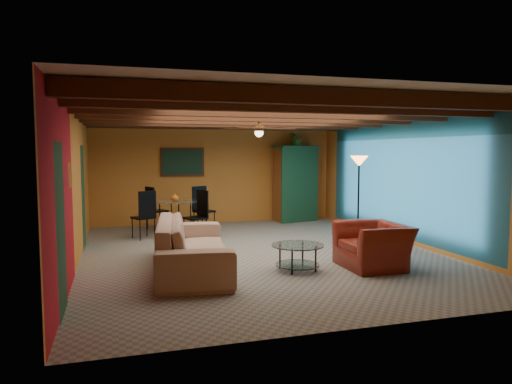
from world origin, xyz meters
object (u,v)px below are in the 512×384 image
object	(u,v)px
floor_lamp	(358,200)
potted_plant	(296,139)
armoire	(296,185)
dining_table	(175,211)
sofa	(193,245)
coffee_table	(298,257)
vase	(175,184)
armchair	(373,245)

from	to	relation	value
floor_lamp	potted_plant	size ratio (longest dim) A/B	3.53
armoire	dining_table	bearing A→B (deg)	-174.15
sofa	potted_plant	world-z (taller)	potted_plant
sofa	coffee_table	bearing A→B (deg)	-100.57
potted_plant	armoire	bearing A→B (deg)	0.00
floor_lamp	potted_plant	world-z (taller)	potted_plant
vase	potted_plant	bearing A→B (deg)	19.29
coffee_table	dining_table	size ratio (longest dim) A/B	0.41
armchair	potted_plant	distance (m)	5.69
coffee_table	potted_plant	xyz separation A→B (m)	(1.99, 5.15, 2.06)
dining_table	armoire	xyz separation A→B (m)	(3.49, 1.22, 0.47)
sofa	armchair	size ratio (longest dim) A/B	2.51
sofa	armoire	world-z (taller)	armoire
sofa	coffee_table	world-z (taller)	sofa
coffee_table	armoire	world-z (taller)	armoire
dining_table	vase	size ratio (longest dim) A/B	11.79
vase	armoire	bearing A→B (deg)	19.29
coffee_table	potted_plant	distance (m)	5.89
coffee_table	sofa	bearing A→B (deg)	162.17
armchair	armoire	bearing A→B (deg)	173.09
armchair	dining_table	xyz separation A→B (m)	(-2.79, 4.09, 0.17)
sofa	armchair	distance (m)	2.99
sofa	coffee_table	xyz separation A→B (m)	(1.63, -0.52, -0.20)
dining_table	floor_lamp	size ratio (longest dim) A/B	1.13
sofa	vase	size ratio (longest dim) A/B	16.06
coffee_table	floor_lamp	world-z (taller)	floor_lamp
armoire	floor_lamp	xyz separation A→B (m)	(0.08, -3.38, -0.08)
armchair	armoire	size ratio (longest dim) A/B	0.56
sofa	floor_lamp	size ratio (longest dim) A/B	1.54
coffee_table	potted_plant	size ratio (longest dim) A/B	1.62
coffee_table	dining_table	xyz separation A→B (m)	(-1.50, 3.93, 0.32)
floor_lamp	sofa	bearing A→B (deg)	-161.29
potted_plant	armchair	bearing A→B (deg)	-97.51
armoire	floor_lamp	size ratio (longest dim) A/B	1.09
armchair	coffee_table	xyz separation A→B (m)	(-1.29, 0.16, -0.15)
sofa	floor_lamp	bearing A→B (deg)	-64.03
armchair	armoire	distance (m)	5.40
sofa	coffee_table	distance (m)	1.72
floor_lamp	vase	size ratio (longest dim) A/B	10.45
vase	coffee_table	bearing A→B (deg)	-69.12
floor_lamp	armchair	bearing A→B (deg)	-111.95
potted_plant	vase	xyz separation A→B (m)	(-3.49, -1.22, -1.11)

